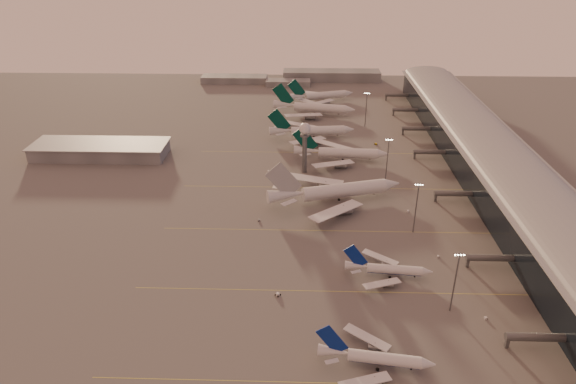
{
  "coord_description": "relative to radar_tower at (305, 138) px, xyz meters",
  "views": [
    {
      "loc": [
        3.81,
        -148.56,
        121.74
      ],
      "look_at": [
        -2.9,
        72.36,
        10.97
      ],
      "focal_mm": 32.0,
      "sensor_mm": 36.0,
      "label": 1
    }
  ],
  "objects": [
    {
      "name": "gsv_tug_hangar",
      "position": [
        46.39,
        44.52,
        -20.4
      ],
      "size": [
        4.18,
        3.11,
        1.07
      ],
      "color": "gold",
      "rests_on": "ground"
    },
    {
      "name": "hangar",
      "position": [
        -125.0,
        20.0,
        -16.63
      ],
      "size": [
        82.0,
        27.0,
        8.5
      ],
      "color": "slate",
      "rests_on": "ground"
    },
    {
      "name": "gsv_truck_c",
      "position": [
        -21.12,
        -57.01,
        -19.96
      ],
      "size": [
        5.07,
        2.82,
        1.94
      ],
      "color": "slate",
      "rests_on": "ground"
    },
    {
      "name": "widebody_white",
      "position": [
        15.97,
        -35.73,
        -16.6
      ],
      "size": [
        69.45,
        54.89,
        25.06
      ],
      "color": "silver",
      "rests_on": "ground"
    },
    {
      "name": "terminal",
      "position": [
        102.88,
        -9.91,
        -10.43
      ],
      "size": [
        57.0,
        362.0,
        23.04
      ],
      "color": "black",
      "rests_on": "ground"
    },
    {
      "name": "narrowbody_mid",
      "position": [
        33.45,
        -99.65,
        -18.15
      ],
      "size": [
        35.42,
        28.17,
        13.84
      ],
      "color": "silver",
      "rests_on": "ground"
    },
    {
      "name": "gsv_catering_b",
      "position": [
        51.14,
        -46.08,
        -18.88
      ],
      "size": [
        5.52,
        3.85,
        4.15
      ],
      "color": "silver",
      "rests_on": "ground"
    },
    {
      "name": "greentail_b",
      "position": [
        5.11,
        55.74,
        -17.22
      ],
      "size": [
        58.01,
        46.6,
        21.11
      ],
      "color": "silver",
      "rests_on": "ground"
    },
    {
      "name": "gsv_tug_mid",
      "position": [
        -9.76,
        -113.31,
        -20.39
      ],
      "size": [
        4.4,
        4.17,
        1.09
      ],
      "color": "silver",
      "rests_on": "ground"
    },
    {
      "name": "gsv_tug_far",
      "position": [
        5.58,
        -20.76,
        -20.48
      ],
      "size": [
        3.53,
        3.69,
        0.91
      ],
      "color": "silver",
      "rests_on": "ground"
    },
    {
      "name": "gsv_truck_d",
      "position": [
        -20.52,
        0.1,
        -19.93
      ],
      "size": [
        2.88,
        5.2,
        1.99
      ],
      "color": "silver",
      "rests_on": "ground"
    },
    {
      "name": "greentail_a",
      "position": [
        22.28,
        17.69,
        -17.23
      ],
      "size": [
        57.94,
        46.71,
        21.03
      ],
      "color": "silver",
      "rests_on": "ground"
    },
    {
      "name": "greentail_c",
      "position": [
        7.23,
        106.01,
        -16.89
      ],
      "size": [
        62.78,
        50.28,
        22.98
      ],
      "color": "silver",
      "rests_on": "ground"
    },
    {
      "name": "mast_d",
      "position": [
        43.0,
        80.0,
        -7.21
      ],
      "size": [
        3.6,
        0.56,
        25.0
      ],
      "color": "#505257",
      "rests_on": "ground"
    },
    {
      "name": "mast_b",
      "position": [
        50.0,
        -65.0,
        -7.21
      ],
      "size": [
        3.6,
        0.56,
        25.0
      ],
      "color": "#505257",
      "rests_on": "ground"
    },
    {
      "name": "ground",
      "position": [
        -5.0,
        -120.0,
        -20.95
      ],
      "size": [
        700.0,
        700.0,
        0.0
      ],
      "primitive_type": "plane",
      "color": "#585655",
      "rests_on": "ground"
    },
    {
      "name": "greentail_d",
      "position": [
        13.64,
        140.87,
        -17.34
      ],
      "size": [
        54.35,
        43.2,
        20.46
      ],
      "color": "silver",
      "rests_on": "ground"
    },
    {
      "name": "gsv_catering_a",
      "position": [
        64.69,
        -124.21,
        -19.19
      ],
      "size": [
        4.58,
        2.71,
        3.51
      ],
      "color": "silver",
      "rests_on": "ground"
    },
    {
      "name": "narrowbody_near",
      "position": [
        22.58,
        -147.84,
        -17.99
      ],
      "size": [
        37.29,
        29.58,
        14.61
      ],
      "color": "silver",
      "rests_on": "ground"
    },
    {
      "name": "taxiway_markings",
      "position": [
        25.0,
        -64.0,
        -20.94
      ],
      "size": [
        180.0,
        185.25,
        0.02
      ],
      "color": "gold",
      "rests_on": "ground"
    },
    {
      "name": "radar_tower",
      "position": [
        0.0,
        0.0,
        0.0
      ],
      "size": [
        6.4,
        6.4,
        31.1
      ],
      "color": "#505257",
      "rests_on": "ground"
    },
    {
      "name": "mast_a",
      "position": [
        53.0,
        -120.0,
        -7.21
      ],
      "size": [
        3.6,
        0.56,
        25.0
      ],
      "color": "#505257",
      "rests_on": "ground"
    },
    {
      "name": "distant_horizon",
      "position": [
        -2.38,
        205.14,
        -17.06
      ],
      "size": [
        165.0,
        37.5,
        9.0
      ],
      "color": "slate",
      "rests_on": "ground"
    },
    {
      "name": "gsv_truck_b",
      "position": [
        57.09,
        -85.6,
        -19.99
      ],
      "size": [
        4.9,
        2.52,
        1.88
      ],
      "color": "silver",
      "rests_on": "ground"
    },
    {
      "name": "mast_c",
      "position": [
        45.0,
        -10.0,
        -7.21
      ],
      "size": [
        3.6,
        0.56,
        25.0
      ],
      "color": "#505257",
      "rests_on": "ground"
    }
  ]
}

